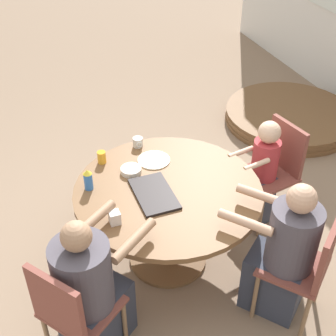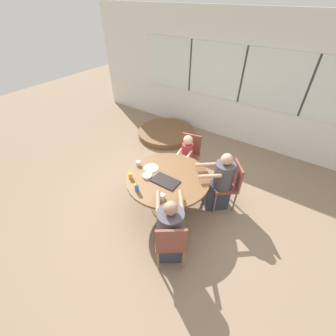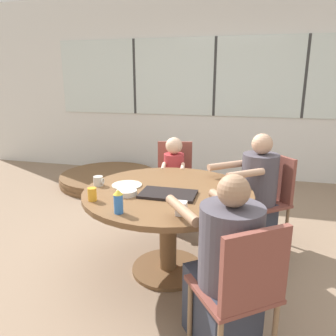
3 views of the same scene
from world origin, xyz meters
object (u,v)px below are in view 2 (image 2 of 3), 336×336
bowl_white_shallow (147,176)px  chair_for_man_blue_shirt (171,241)px  chair_for_woman_green_shirt (230,182)px  person_man_blue_shirt (170,232)px  person_woman_green_shirt (220,184)px  juice_glass (130,176)px  chair_for_toddler (189,152)px  person_toddler (186,160)px  sippy_cup (137,187)px  milk_carton_small (162,197)px  coffee_mug (138,163)px  folded_table_stack (166,133)px

bowl_white_shallow → chair_for_man_blue_shirt: bearing=-36.2°
chair_for_woman_green_shirt → person_man_blue_shirt: bearing=128.7°
chair_for_man_blue_shirt → person_man_blue_shirt: 0.18m
person_woman_green_shirt → juice_glass: 1.48m
chair_for_woman_green_shirt → person_woman_green_shirt: bearing=90.0°
person_woman_green_shirt → juice_glass: person_woman_green_shirt is taller
chair_for_toddler → person_toddler: (0.03, -0.15, -0.07)m
chair_for_toddler → bowl_white_shallow: (-0.08, -1.20, 0.20)m
chair_for_toddler → chair_for_man_blue_shirt: bearing=102.9°
person_man_blue_shirt → person_woman_green_shirt: bearing=46.3°
person_toddler → juice_glass: (-0.31, -1.22, 0.30)m
sippy_cup → person_woman_green_shirt: bearing=50.7°
chair_for_woman_green_shirt → chair_for_toddler: bearing=30.7°
person_woman_green_shirt → sippy_cup: size_ratio=6.80×
sippy_cup → person_man_blue_shirt: bearing=-14.2°
person_toddler → milk_carton_small: (0.36, -1.30, 0.30)m
sippy_cup → milk_carton_small: bearing=10.7°
chair_for_toddler → bowl_white_shallow: chair_for_toddler is taller
coffee_mug → bowl_white_shallow: coffee_mug is taller
chair_for_woman_green_shirt → person_toddler: size_ratio=0.91×
chair_for_man_blue_shirt → folded_table_stack: (-2.07, 2.87, -0.45)m
juice_glass → folded_table_stack: (-0.99, 2.39, -0.69)m
person_man_blue_shirt → person_toddler: person_man_blue_shirt is taller
chair_for_woman_green_shirt → coffee_mug: size_ratio=10.47×
milk_carton_small → bowl_white_shallow: milk_carton_small is taller
coffee_mug → bowl_white_shallow: (0.30, -0.15, -0.02)m
person_woman_green_shirt → bowl_white_shallow: person_woman_green_shirt is taller
person_toddler → bowl_white_shallow: (-0.11, -1.05, 0.28)m
person_toddler → sippy_cup: 1.42m
chair_for_man_blue_shirt → milk_carton_small: size_ratio=9.99×
coffee_mug → chair_for_toddler: bearing=69.8°
coffee_mug → juice_glass: 0.34m
milk_carton_small → person_man_blue_shirt: bearing=-39.4°
chair_for_woman_green_shirt → coffee_mug: 1.56m
sippy_cup → juice_glass: bearing=149.1°
chair_for_toddler → bowl_white_shallow: size_ratio=5.79×
person_toddler → sippy_cup: bearing=77.9°
person_man_blue_shirt → coffee_mug: (-1.09, 0.66, 0.27)m
sippy_cup → milk_carton_small: 0.41m
juice_glass → person_woman_green_shirt: bearing=38.2°
milk_carton_small → person_toddler: bearing=105.6°
chair_for_man_blue_shirt → person_toddler: (-0.78, 1.70, -0.07)m
sippy_cup → chair_for_woman_green_shirt: bearing=49.4°
milk_carton_small → bowl_white_shallow: bearing=151.7°
chair_for_man_blue_shirt → person_man_blue_shirt: person_man_blue_shirt is taller
coffee_mug → chair_for_man_blue_shirt: bearing=-33.9°
person_man_blue_shirt → bowl_white_shallow: 0.97m
chair_for_woman_green_shirt → juice_glass: chair_for_woman_green_shirt is taller
chair_for_woman_green_shirt → milk_carton_small: size_ratio=9.99×
sippy_cup → bowl_white_shallow: bearing=102.5°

